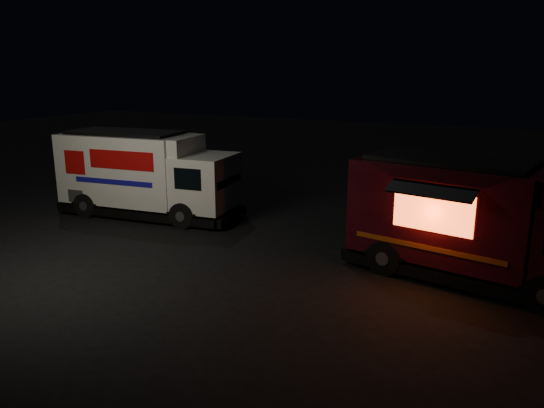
{
  "coord_description": "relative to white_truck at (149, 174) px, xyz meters",
  "views": [
    {
      "loc": [
        8.99,
        -12.52,
        5.28
      ],
      "look_at": [
        1.86,
        2.0,
        1.12
      ],
      "focal_mm": 35.0,
      "sensor_mm": 36.0,
      "label": 1
    }
  ],
  "objects": [
    {
      "name": "red_truck",
      "position": [
        11.41,
        -1.24,
        0.0
      ],
      "size": [
        6.97,
        3.7,
        3.08
      ],
      "primitive_type": null,
      "rotation": [
        0.0,
        0.0,
        -0.2
      ],
      "color": "#3D0B13",
      "rests_on": "ground"
    },
    {
      "name": "ground",
      "position": [
        3.36,
        -2.46,
        -1.54
      ],
      "size": [
        80.0,
        80.0,
        0.0
      ],
      "primitive_type": "plane",
      "color": "black",
      "rests_on": "ground"
    },
    {
      "name": "white_truck",
      "position": [
        0.0,
        0.0,
        0.0
      ],
      "size": [
        6.99,
        2.97,
        3.08
      ],
      "primitive_type": null,
      "rotation": [
        0.0,
        0.0,
        0.1
      ],
      "color": "silver",
      "rests_on": "ground"
    }
  ]
}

